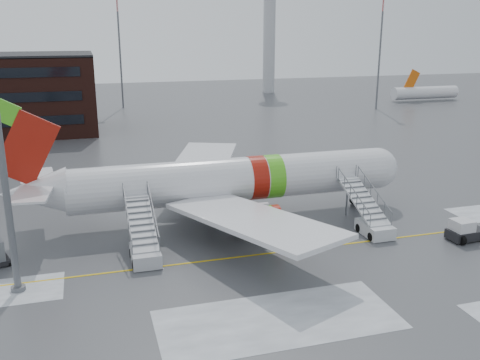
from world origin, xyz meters
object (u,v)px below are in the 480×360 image
object	(u,v)px
airliner	(223,181)
pushback_tug	(465,231)
airstair_aft	(144,244)
airstair_fwd	(371,220)

from	to	relation	value
airliner	pushback_tug	world-z (taller)	airliner
airstair_aft	pushback_tug	size ratio (longest dim) A/B	2.52
airstair_aft	pushback_tug	xyz separation A→B (m)	(24.78, -3.64, -0.31)
pushback_tug	airstair_fwd	bearing A→B (deg)	150.04
airliner	airstair_fwd	world-z (taller)	airliner
airliner	airstair_fwd	bearing A→B (deg)	-31.19
airstair_fwd	pushback_tug	size ratio (longest dim) A/B	2.52
airliner	pushback_tug	xyz separation A→B (m)	(17.11, -10.18, -2.66)
airliner	pushback_tug	distance (m)	20.09
airstair_fwd	airstair_aft	distance (m)	18.46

